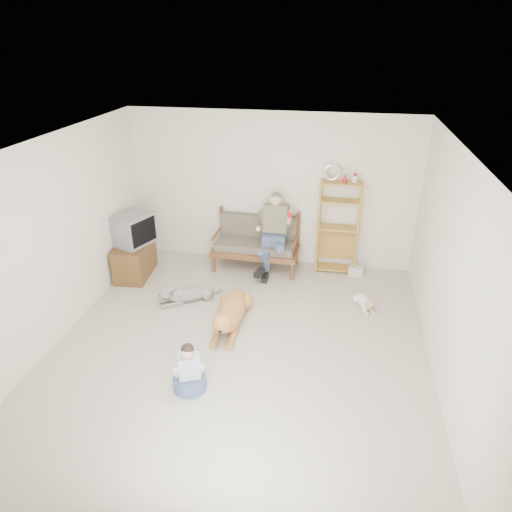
% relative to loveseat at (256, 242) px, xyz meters
% --- Properties ---
extents(floor, '(5.50, 5.50, 0.00)m').
position_rel_loveseat_xyz_m(floor, '(0.21, -2.44, -0.49)').
color(floor, beige).
rests_on(floor, ground).
extents(ceiling, '(5.50, 5.50, 0.00)m').
position_rel_loveseat_xyz_m(ceiling, '(0.21, -2.44, 2.21)').
color(ceiling, silver).
rests_on(ceiling, ground).
extents(wall_back, '(5.00, 0.00, 5.00)m').
position_rel_loveseat_xyz_m(wall_back, '(0.21, 0.31, 0.86)').
color(wall_back, silver).
rests_on(wall_back, ground).
extents(wall_front, '(5.00, 0.00, 5.00)m').
position_rel_loveseat_xyz_m(wall_front, '(0.21, -5.19, 0.86)').
color(wall_front, silver).
rests_on(wall_front, ground).
extents(wall_left, '(0.00, 5.50, 5.50)m').
position_rel_loveseat_xyz_m(wall_left, '(-2.29, -2.44, 0.86)').
color(wall_left, silver).
rests_on(wall_left, ground).
extents(wall_right, '(0.00, 5.50, 5.50)m').
position_rel_loveseat_xyz_m(wall_right, '(2.71, -2.44, 0.86)').
color(wall_right, silver).
rests_on(wall_right, ground).
extents(loveseat, '(1.52, 0.74, 0.95)m').
position_rel_loveseat_xyz_m(loveseat, '(0.00, 0.00, 0.00)').
color(loveseat, brown).
rests_on(loveseat, ground).
extents(man, '(0.54, 0.78, 1.26)m').
position_rel_loveseat_xyz_m(man, '(0.31, -0.23, 0.17)').
color(man, '#475E83').
rests_on(man, loveseat).
extents(etagere, '(0.72, 0.32, 1.92)m').
position_rel_loveseat_xyz_m(etagere, '(1.40, 0.11, 0.35)').
color(etagere, '#B88D3A').
rests_on(etagere, ground).
extents(book_stack, '(0.27, 0.22, 0.16)m').
position_rel_loveseat_xyz_m(book_stack, '(1.78, -0.01, -0.41)').
color(book_stack, silver).
rests_on(book_stack, ground).
extents(tv_stand, '(0.58, 0.94, 0.60)m').
position_rel_loveseat_xyz_m(tv_stand, '(-2.02, -0.71, -0.19)').
color(tv_stand, brown).
rests_on(tv_stand, ground).
extents(crt_tv, '(0.70, 0.77, 0.52)m').
position_rel_loveseat_xyz_m(crt_tv, '(-1.99, -0.68, 0.38)').
color(crt_tv, gray).
rests_on(crt_tv, tv_stand).
extents(wall_outlet, '(0.12, 0.02, 0.08)m').
position_rel_loveseat_xyz_m(wall_outlet, '(-1.04, 0.30, -0.19)').
color(wall_outlet, silver).
rests_on(wall_outlet, ground).
extents(golden_retriever, '(0.41, 1.58, 0.48)m').
position_rel_loveseat_xyz_m(golden_retriever, '(-0.04, -1.89, -0.29)').
color(golden_retriever, '#C17B43').
rests_on(golden_retriever, ground).
extents(shaggy_dog, '(0.93, 0.69, 0.33)m').
position_rel_loveseat_xyz_m(shaggy_dog, '(-0.88, -1.39, -0.35)').
color(shaggy_dog, silver).
rests_on(shaggy_dog, ground).
extents(terrier, '(0.31, 0.57, 0.23)m').
position_rel_loveseat_xyz_m(terrier, '(1.91, -1.07, -0.39)').
color(terrier, white).
rests_on(terrier, ground).
extents(child, '(0.40, 0.40, 0.64)m').
position_rel_loveseat_xyz_m(child, '(-0.21, -3.25, -0.26)').
color(child, '#475E83').
rests_on(child, ground).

